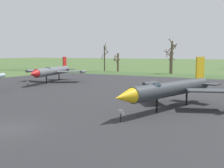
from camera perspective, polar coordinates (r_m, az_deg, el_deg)
name	(u,v)px	position (r m, az deg, el deg)	size (l,w,h in m)	color
ground_plane	(8,129)	(20.69, -21.24, -9.01)	(600.00, 600.00, 0.00)	#425B2D
asphalt_apron	(123,96)	(34.58, 2.46, -2.48)	(72.08, 59.77, 0.05)	#28282B
grass_verge_strip	(191,76)	(68.30, 16.39, 1.63)	(132.08, 12.00, 0.06)	#375229
jet_fighter_front_right	(172,88)	(26.41, 12.58, -0.93)	(10.32, 14.63, 5.06)	#33383D
info_placard_front_right	(121,115)	(20.91, 1.87, -6.56)	(0.51, 0.31, 1.08)	black
jet_fighter_rear_center	(52,71)	(51.88, -12.63, 2.71)	(11.87, 15.48, 4.82)	#565B60
info_placard_rear_center	(28,84)	(44.59, -17.47, 0.09)	(0.66, 0.34, 1.08)	black
bare_tree_far_left	(105,57)	(85.57, -1.60, 5.75)	(2.23, 2.04, 8.89)	brown
bare_tree_left_of_center	(118,62)	(83.16, 1.19, 4.76)	(2.45, 2.21, 5.67)	brown
bare_tree_center	(170,59)	(77.63, 12.25, 5.17)	(3.26, 3.07, 8.08)	brown
bare_tree_right_of_center	(172,56)	(74.78, 12.63, 5.79)	(2.48, 2.63, 9.55)	brown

